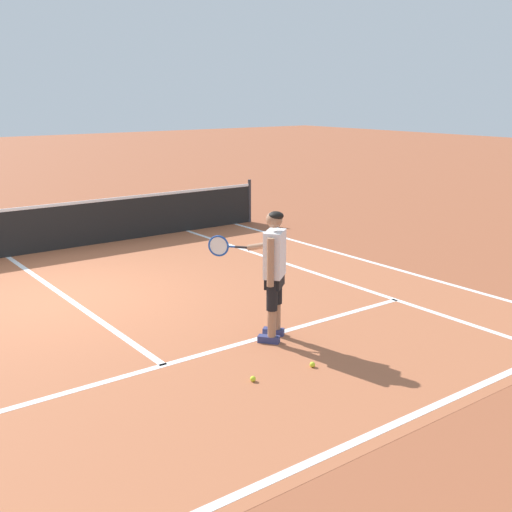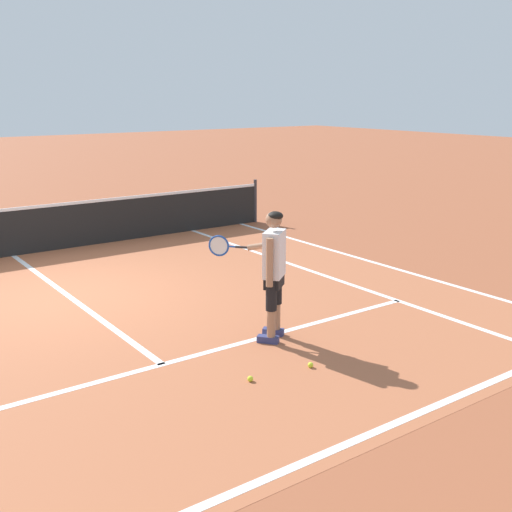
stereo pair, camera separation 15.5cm
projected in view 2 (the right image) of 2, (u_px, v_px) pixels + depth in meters
ground_plane at (66, 294)px, 10.17m from camera, size 80.00×80.00×0.00m
court_inner_surface at (100, 319)px, 9.02m from camera, size 10.98×9.38×0.00m
line_baseline at (299, 465)px, 5.49m from camera, size 10.98×0.10×0.01m
line_service at (162, 364)px, 7.52m from camera, size 8.23×0.10×0.01m
line_centre_service at (69, 296)px, 10.04m from camera, size 0.10×6.40×0.01m
line_singles_right at (317, 273)px, 11.34m from camera, size 0.10×8.98×0.01m
line_doubles_right at (371, 262)px, 12.12m from camera, size 0.10×8.98×0.01m
tennis_net at (11, 232)px, 12.43m from camera, size 11.96×0.08×1.07m
tennis_player at (272, 267)px, 8.07m from camera, size 0.66×1.19×1.71m
tennis_ball_near_feet at (311, 365)px, 7.43m from camera, size 0.07×0.07×0.07m
tennis_ball_by_baseline at (250, 379)px, 7.07m from camera, size 0.07×0.07×0.07m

